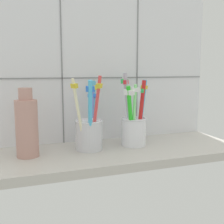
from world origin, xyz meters
TOP-DOWN VIEW (x-y plane):
  - counter_slab at (0.00, 0.00)cm, footprint 64.00×22.00cm
  - tile_wall_back at (0.00, 12.00)cm, footprint 64.00×2.20cm
  - toothbrush_cup_left at (-5.84, 2.25)cm, footprint 9.21×13.06cm
  - toothbrush_cup_right at (5.96, 2.29)cm, footprint 8.75×11.26cm
  - ceramic_vase at (-20.41, 1.49)cm, footprint 4.96×4.96cm

SIDE VIEW (x-z plane):
  - counter_slab at x=0.00cm, z-range 0.00..2.00cm
  - toothbrush_cup_left at x=-5.84cm, z-range -2.24..15.86cm
  - toothbrush_cup_right at x=5.96cm, z-range -2.21..16.62cm
  - ceramic_vase at x=-20.41cm, z-range 1.21..16.72cm
  - tile_wall_back at x=0.00cm, z-range 0.00..45.00cm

